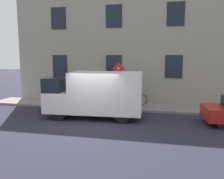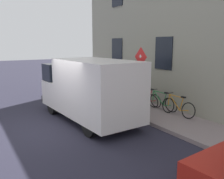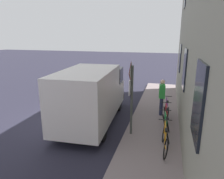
% 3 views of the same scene
% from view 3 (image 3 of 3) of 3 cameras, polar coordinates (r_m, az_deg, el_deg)
% --- Properties ---
extents(ground_plane, '(80.00, 80.00, 0.00)m').
position_cam_3_polar(ground_plane, '(9.77, -11.83, -8.69)').
color(ground_plane, '#252433').
extents(sidewalk_slab, '(2.10, 16.57, 0.14)m').
position_cam_3_polar(sidewalk_slab, '(8.77, 11.35, -11.00)').
color(sidewalk_slab, gray).
rests_on(sidewalk_slab, ground_plane).
extents(building_facade, '(0.75, 14.57, 8.31)m').
position_cam_3_polar(building_facade, '(7.96, 23.40, 15.88)').
color(building_facade, gray).
rests_on(building_facade, ground_plane).
extents(sign_post_stacked, '(0.15, 0.56, 2.71)m').
position_cam_3_polar(sign_post_stacked, '(7.55, 5.30, 0.31)').
color(sign_post_stacked, '#474C47').
rests_on(sign_post_stacked, sidewalk_slab).
extents(delivery_van, '(2.31, 5.44, 2.50)m').
position_cam_3_polar(delivery_van, '(9.06, -5.66, -1.33)').
color(delivery_van, silver).
rests_on(delivery_van, ground_plane).
extents(bicycle_orange, '(0.46, 1.72, 0.89)m').
position_cam_3_polar(bicycle_orange, '(7.19, 14.59, -13.34)').
color(bicycle_orange, black).
rests_on(bicycle_orange, sidewalk_slab).
extents(bicycle_green, '(0.48, 1.72, 0.89)m').
position_cam_3_polar(bicycle_green, '(8.08, 14.77, -10.10)').
color(bicycle_green, black).
rests_on(bicycle_green, sidewalk_slab).
extents(bicycle_red, '(0.46, 1.72, 0.89)m').
position_cam_3_polar(bicycle_red, '(8.98, 14.92, -7.50)').
color(bicycle_red, black).
rests_on(bicycle_red, sidewalk_slab).
extents(bicycle_purple, '(0.46, 1.71, 0.89)m').
position_cam_3_polar(bicycle_purple, '(9.90, 15.04, -5.38)').
color(bicycle_purple, black).
rests_on(bicycle_purple, sidewalk_slab).
extents(pedestrian, '(0.30, 0.42, 1.72)m').
position_cam_3_polar(pedestrian, '(9.97, 13.74, -1.77)').
color(pedestrian, '#262B47').
rests_on(pedestrian, sidewalk_slab).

